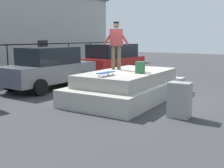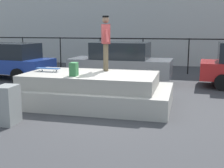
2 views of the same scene
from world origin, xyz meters
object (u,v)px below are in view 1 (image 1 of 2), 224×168
Objects in this scene: backpack at (140,68)px; skateboarder at (116,42)px; car_grey_sedan_mid at (49,68)px; skateboard at (106,73)px; car_red_hatchback_far at (113,58)px; utility_box at (180,100)px.

skateboarder is at bearing 152.76° from backpack.
skateboarder is 4.46× the size of backpack.
skateboarder is 0.40× the size of car_grey_sedan_mid.
car_red_hatchback_far is (7.21, 4.13, -0.14)m from skateboard.
car_red_hatchback_far reaches higher than skateboard.
backpack is 2.19m from utility_box.
car_red_hatchback_far reaches higher than utility_box.
car_grey_sedan_mid is at bearing 93.82° from skateboarder.
car_red_hatchback_far reaches higher than car_grey_sedan_mid.
skateboarder is 6.55m from car_red_hatchback_far.
car_grey_sedan_mid is at bearing 68.57° from skateboard.
car_grey_sedan_mid is 4.55× the size of utility_box.
skateboard is 1.98× the size of backpack.
backpack is 7.72m from car_red_hatchback_far.
backpack is 0.09× the size of car_red_hatchback_far.
skateboarder is at bearing 20.89° from skateboard.
skateboard is at bearing -159.11° from skateboarder.
car_red_hatchback_far is 9.70m from utility_box.
car_grey_sedan_mid is 6.51m from utility_box.
car_red_hatchback_far is at bearing 126.21° from backpack.
skateboard is 1.31m from backpack.
backpack is 0.41× the size of utility_box.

